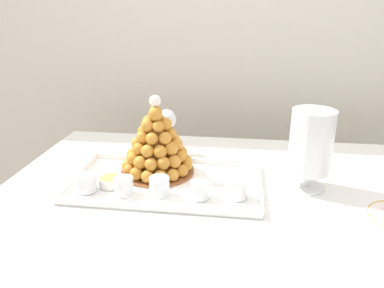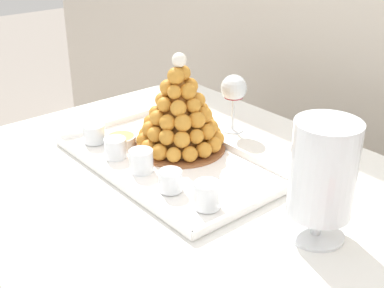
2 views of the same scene
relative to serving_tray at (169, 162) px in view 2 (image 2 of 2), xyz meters
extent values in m
cylinder|color=brown|center=(-0.42, 0.37, -0.39)|extent=(0.04, 0.04, 0.72)
cube|color=brown|center=(0.24, -0.02, -0.02)|extent=(1.44, 0.91, 0.02)
cube|color=white|center=(0.24, -0.02, -0.01)|extent=(1.50, 0.97, 0.00)
cube|color=white|center=(0.24, 0.46, -0.19)|extent=(1.50, 0.01, 0.37)
cube|color=white|center=(-0.51, -0.02, -0.19)|extent=(0.01, 0.97, 0.37)
cube|color=white|center=(0.00, 0.00, 0.00)|extent=(0.58, 0.33, 0.01)
cube|color=white|center=(0.00, -0.17, 0.01)|extent=(0.58, 0.01, 0.02)
cube|color=white|center=(0.00, 0.17, 0.01)|extent=(0.58, 0.01, 0.02)
cube|color=white|center=(-0.29, 0.00, 0.01)|extent=(0.01, 0.33, 0.02)
cube|color=white|center=(0.29, 0.00, 0.01)|extent=(0.01, 0.33, 0.02)
cylinder|color=white|center=(0.00, 0.00, 0.00)|extent=(0.30, 0.30, 0.00)
cylinder|color=brown|center=(-0.04, 0.07, 0.01)|extent=(0.24, 0.24, 0.01)
cone|color=#AF6C25|center=(-0.04, 0.07, 0.12)|extent=(0.16, 0.16, 0.21)
sphere|color=orange|center=(0.05, 0.07, 0.03)|extent=(0.04, 0.04, 0.04)
sphere|color=orange|center=(0.05, 0.11, 0.03)|extent=(0.04, 0.04, 0.04)
sphere|color=orange|center=(0.02, 0.14, 0.03)|extent=(0.04, 0.04, 0.04)
sphere|color=orange|center=(-0.01, 0.16, 0.03)|extent=(0.04, 0.04, 0.04)
sphere|color=orange|center=(-0.05, 0.17, 0.03)|extent=(0.04, 0.04, 0.04)
sphere|color=orange|center=(-0.09, 0.15, 0.03)|extent=(0.04, 0.04, 0.04)
sphere|color=orange|center=(-0.12, 0.13, 0.03)|extent=(0.04, 0.04, 0.04)
sphere|color=orange|center=(-0.14, 0.09, 0.03)|extent=(0.04, 0.04, 0.04)
sphere|color=orange|center=(-0.14, 0.05, 0.03)|extent=(0.04, 0.04, 0.04)
sphere|color=orange|center=(-0.12, 0.01, 0.03)|extent=(0.04, 0.04, 0.04)
sphere|color=orange|center=(-0.09, -0.01, 0.03)|extent=(0.04, 0.04, 0.04)
sphere|color=orange|center=(-0.05, -0.02, 0.03)|extent=(0.04, 0.04, 0.04)
sphere|color=orange|center=(-0.01, -0.02, 0.03)|extent=(0.04, 0.04, 0.04)
sphere|color=orange|center=(0.02, 0.00, 0.03)|extent=(0.04, 0.04, 0.04)
sphere|color=orange|center=(0.05, 0.03, 0.03)|extent=(0.04, 0.04, 0.04)
sphere|color=orange|center=(0.03, 0.10, 0.07)|extent=(0.04, 0.04, 0.04)
sphere|color=orange|center=(0.01, 0.13, 0.07)|extent=(0.04, 0.04, 0.04)
sphere|color=orange|center=(-0.02, 0.15, 0.07)|extent=(0.04, 0.04, 0.04)
sphere|color=orange|center=(-0.06, 0.15, 0.07)|extent=(0.04, 0.04, 0.04)
sphere|color=orange|center=(-0.09, 0.13, 0.06)|extent=(0.04, 0.04, 0.04)
sphere|color=gold|center=(-0.12, 0.10, 0.07)|extent=(0.04, 0.04, 0.04)
sphere|color=orange|center=(-0.12, 0.06, 0.07)|extent=(0.04, 0.04, 0.04)
sphere|color=orange|center=(-0.11, 0.03, 0.07)|extent=(0.04, 0.04, 0.04)
sphere|color=orange|center=(-0.08, 0.00, 0.07)|extent=(0.04, 0.04, 0.04)
sphere|color=orange|center=(-0.04, -0.01, 0.07)|extent=(0.04, 0.04, 0.04)
sphere|color=orange|center=(-0.01, 0.00, 0.07)|extent=(0.04, 0.04, 0.04)
sphere|color=orange|center=(0.02, 0.02, 0.06)|extent=(0.04, 0.04, 0.04)
sphere|color=orange|center=(0.04, 0.06, 0.07)|extent=(0.04, 0.04, 0.04)
sphere|color=orange|center=(0.01, 0.11, 0.10)|extent=(0.04, 0.04, 0.04)
sphere|color=orange|center=(-0.03, 0.13, 0.10)|extent=(0.04, 0.04, 0.04)
sphere|color=orange|center=(-0.07, 0.13, 0.10)|extent=(0.04, 0.04, 0.04)
sphere|color=orange|center=(-0.10, 0.10, 0.10)|extent=(0.04, 0.04, 0.04)
sphere|color=orange|center=(-0.10, 0.07, 0.10)|extent=(0.04, 0.04, 0.04)
sphere|color=orange|center=(-0.09, 0.03, 0.10)|extent=(0.04, 0.04, 0.04)
sphere|color=orange|center=(-0.06, 0.01, 0.10)|extent=(0.04, 0.04, 0.04)
sphere|color=orange|center=(-0.02, 0.01, 0.10)|extent=(0.04, 0.04, 0.04)
sphere|color=orange|center=(0.01, 0.04, 0.10)|extent=(0.04, 0.04, 0.04)
sphere|color=orange|center=(0.02, 0.08, 0.10)|extent=(0.04, 0.04, 0.04)
sphere|color=orange|center=(-0.02, 0.11, 0.14)|extent=(0.04, 0.04, 0.04)
sphere|color=orange|center=(-0.06, 0.11, 0.14)|extent=(0.04, 0.04, 0.04)
sphere|color=orange|center=(-0.09, 0.08, 0.14)|extent=(0.04, 0.04, 0.04)
sphere|color=orange|center=(-0.08, 0.04, 0.13)|extent=(0.04, 0.04, 0.04)
sphere|color=orange|center=(-0.05, 0.02, 0.14)|extent=(0.04, 0.04, 0.04)
sphere|color=orange|center=(-0.01, 0.04, 0.14)|extent=(0.04, 0.04, 0.04)
sphere|color=orange|center=(0.00, 0.08, 0.14)|extent=(0.04, 0.04, 0.04)
sphere|color=orange|center=(-0.04, 0.10, 0.17)|extent=(0.04, 0.04, 0.04)
sphere|color=orange|center=(-0.07, 0.08, 0.17)|extent=(0.04, 0.04, 0.04)
sphere|color=orange|center=(-0.06, 0.05, 0.17)|extent=(0.04, 0.04, 0.04)
sphere|color=orange|center=(-0.03, 0.04, 0.17)|extent=(0.04, 0.04, 0.04)
sphere|color=orange|center=(-0.01, 0.08, 0.17)|extent=(0.04, 0.04, 0.04)
sphere|color=orange|center=(-0.04, 0.08, 0.21)|extent=(0.04, 0.04, 0.04)
sphere|color=orange|center=(-0.04, 0.06, 0.21)|extent=(0.04, 0.04, 0.04)
sphere|color=white|center=(-0.04, 0.07, 0.25)|extent=(0.04, 0.04, 0.04)
cylinder|color=silver|center=(-0.22, -0.08, 0.03)|extent=(0.06, 0.06, 0.05)
cylinder|color=#F4EAC6|center=(-0.22, -0.08, 0.01)|extent=(0.05, 0.05, 0.02)
cylinder|color=white|center=(-0.22, -0.08, 0.03)|extent=(0.05, 0.05, 0.01)
sphere|color=brown|center=(-0.23, -0.09, 0.04)|extent=(0.02, 0.02, 0.02)
cylinder|color=silver|center=(-0.11, -0.09, 0.03)|extent=(0.06, 0.06, 0.05)
cylinder|color=gold|center=(-0.11, -0.09, 0.01)|extent=(0.05, 0.05, 0.02)
cylinder|color=#EAC166|center=(-0.11, -0.09, 0.03)|extent=(0.05, 0.05, 0.02)
sphere|color=brown|center=(-0.10, -0.09, 0.04)|extent=(0.02, 0.02, 0.02)
cylinder|color=silver|center=(0.00, -0.08, 0.03)|extent=(0.06, 0.06, 0.06)
cylinder|color=gold|center=(0.00, -0.08, 0.01)|extent=(0.05, 0.05, 0.02)
cylinder|color=#EAC166|center=(0.00, -0.08, 0.04)|extent=(0.05, 0.05, 0.02)
sphere|color=brown|center=(0.00, -0.08, 0.05)|extent=(0.02, 0.02, 0.02)
cylinder|color=silver|center=(0.12, -0.08, 0.03)|extent=(0.05, 0.05, 0.05)
cylinder|color=brown|center=(0.12, -0.08, 0.01)|extent=(0.05, 0.05, 0.02)
cylinder|color=#8C603D|center=(0.12, -0.08, 0.03)|extent=(0.05, 0.05, 0.01)
sphere|color=brown|center=(0.11, -0.08, 0.04)|extent=(0.02, 0.02, 0.02)
cylinder|color=silver|center=(0.22, -0.07, 0.03)|extent=(0.06, 0.06, 0.06)
cylinder|color=#F4EAC6|center=(0.22, -0.07, 0.02)|extent=(0.05, 0.05, 0.02)
cylinder|color=white|center=(0.22, -0.07, 0.04)|extent=(0.05, 0.05, 0.02)
sphere|color=brown|center=(0.23, -0.06, 0.05)|extent=(0.02, 0.02, 0.02)
cylinder|color=white|center=(-0.16, -0.04, 0.02)|extent=(0.08, 0.08, 0.03)
cylinder|color=#F2CC59|center=(-0.16, -0.04, 0.03)|extent=(0.07, 0.07, 0.00)
cylinder|color=white|center=(0.43, 0.04, 0.00)|extent=(0.11, 0.11, 0.01)
cylinder|color=white|center=(0.43, 0.04, 0.03)|extent=(0.02, 0.02, 0.05)
cylinder|color=white|center=(0.43, 0.04, 0.15)|extent=(0.13, 0.13, 0.19)
cylinder|color=#F9A54C|center=(0.46, 0.05, 0.07)|extent=(0.06, 0.05, 0.06)
cylinder|color=brown|center=(0.44, 0.06, 0.07)|extent=(0.05, 0.05, 0.04)
cylinder|color=#9ED860|center=(0.42, 0.03, 0.07)|extent=(0.05, 0.05, 0.05)
cylinder|color=#E54C47|center=(0.43, 0.03, 0.07)|extent=(0.05, 0.04, 0.05)
cylinder|color=#D199D8|center=(0.46, 0.05, 0.09)|extent=(0.05, 0.05, 0.05)
cylinder|color=pink|center=(0.42, 0.04, 0.09)|extent=(0.06, 0.05, 0.04)
cylinder|color=#72B2E0|center=(0.43, 0.01, 0.09)|extent=(0.05, 0.04, 0.05)
cylinder|color=brown|center=(0.45, 0.07, 0.11)|extent=(0.05, 0.05, 0.04)
cylinder|color=#9ED860|center=(0.41, 0.04, 0.11)|extent=(0.05, 0.05, 0.03)
cylinder|color=brown|center=(0.43, 0.03, 0.11)|extent=(0.05, 0.05, 0.02)
cylinder|color=#9ED860|center=(0.44, 0.04, 0.11)|extent=(0.05, 0.04, 0.04)
cylinder|color=brown|center=(0.43, 0.07, 0.13)|extent=(0.06, 0.05, 0.04)
cylinder|color=#D199D8|center=(0.41, 0.03, 0.13)|extent=(0.06, 0.05, 0.06)
cylinder|color=#E54C47|center=(0.44, 0.01, 0.13)|extent=(0.05, 0.04, 0.04)
cylinder|color=#D199D8|center=(0.45, 0.04, 0.13)|extent=(0.05, 0.05, 0.03)
cylinder|color=#F9A54C|center=(0.41, 0.06, 0.15)|extent=(0.06, 0.05, 0.05)
cylinder|color=pink|center=(0.43, 0.01, 0.15)|extent=(0.04, 0.04, 0.02)
cylinder|color=pink|center=(0.47, 0.04, 0.15)|extent=(0.05, 0.05, 0.03)
cylinder|color=#72B2E0|center=(0.41, 0.05, 0.17)|extent=(0.06, 0.05, 0.05)
cylinder|color=yellow|center=(0.43, 0.02, 0.17)|extent=(0.05, 0.04, 0.04)
cylinder|color=#72B2E0|center=(0.46, 0.03, 0.17)|extent=(0.06, 0.05, 0.05)
cylinder|color=#E54C47|center=(0.43, 0.05, 0.17)|extent=(0.06, 0.05, 0.05)
cylinder|color=#72B2E0|center=(0.41, 0.03, 0.19)|extent=(0.05, 0.05, 0.04)
cylinder|color=#E54C47|center=(0.45, 0.03, 0.19)|extent=(0.05, 0.05, 0.05)
cylinder|color=#F9A54C|center=(0.44, 0.07, 0.19)|extent=(0.05, 0.04, 0.05)
cylinder|color=#E54C47|center=(0.42, 0.03, 0.21)|extent=(0.06, 0.05, 0.05)
cylinder|color=pink|center=(0.44, 0.04, 0.21)|extent=(0.06, 0.05, 0.06)
cylinder|color=#E54C47|center=(0.41, 0.07, 0.21)|extent=(0.05, 0.05, 0.04)
cylinder|color=silver|center=(-0.05, 0.27, 0.00)|extent=(0.06, 0.06, 0.00)
cylinder|color=silver|center=(-0.05, 0.27, 0.05)|extent=(0.01, 0.01, 0.09)
sphere|color=silver|center=(-0.05, 0.27, 0.13)|extent=(0.07, 0.07, 0.07)
cylinder|color=maroon|center=(-0.05, 0.27, 0.11)|extent=(0.05, 0.05, 0.03)
camera|label=1|loc=(0.22, -1.02, 0.52)|focal=34.62mm
camera|label=2|loc=(0.92, -0.69, 0.60)|focal=47.92mm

